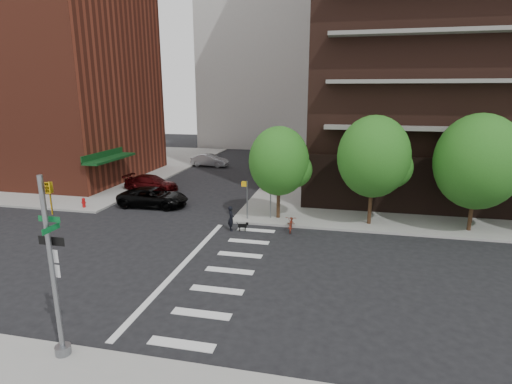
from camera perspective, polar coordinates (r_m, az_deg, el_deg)
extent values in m
plane|color=black|center=(20.89, -11.84, -10.20)|extent=(120.00, 120.00, 0.00)
cube|color=gray|center=(43.43, 28.70, 1.20)|extent=(39.00, 33.00, 0.15)
cube|color=gray|center=(52.89, -25.94, 3.55)|extent=(31.00, 33.00, 0.15)
cube|color=silver|center=(15.02, -10.58, -20.61)|extent=(2.40, 0.50, 0.01)
cube|color=silver|center=(16.57, -7.80, -16.87)|extent=(2.40, 0.50, 0.01)
cube|color=silver|center=(18.21, -5.58, -13.75)|extent=(2.40, 0.50, 0.01)
cube|color=silver|center=(19.92, -3.79, -11.15)|extent=(2.40, 0.50, 0.01)
cube|color=silver|center=(21.67, -2.30, -8.96)|extent=(2.40, 0.50, 0.01)
cube|color=silver|center=(23.47, -1.06, -7.09)|extent=(2.40, 0.50, 0.01)
cube|color=silver|center=(25.30, 0.00, -5.49)|extent=(2.40, 0.50, 0.01)
cube|color=silver|center=(20.70, -10.56, -10.35)|extent=(0.30, 13.00, 0.01)
cube|color=black|center=(42.90, 25.65, 4.24)|extent=(25.50, 25.50, 4.00)
cube|color=maroon|center=(46.41, -29.07, 14.47)|extent=(20.00, 15.00, 20.00)
cube|color=#0C3814|center=(36.39, -20.09, 4.51)|extent=(1.40, 6.00, 0.20)
cylinder|color=#301E11|center=(27.07, 3.21, -1.31)|extent=(0.24, 0.24, 2.30)
sphere|color=#235B19|center=(26.47, 3.29, 4.44)|extent=(4.00, 4.00, 4.00)
cylinder|color=#301E11|center=(26.78, 15.99, -1.69)|extent=(0.24, 0.24, 2.60)
sphere|color=#235B19|center=(26.14, 16.45, 4.87)|extent=(4.50, 4.50, 4.50)
cylinder|color=#301E11|center=(27.89, 28.36, -2.57)|extent=(0.24, 0.24, 2.30)
sphere|color=#235B19|center=(27.25, 29.13, 3.80)|extent=(5.00, 5.00, 5.00)
cylinder|color=slate|center=(14.09, -27.09, -9.85)|extent=(0.16, 0.16, 6.00)
cylinder|color=slate|center=(15.40, -25.84, -19.63)|extent=(0.50, 0.50, 0.30)
imported|color=gold|center=(13.22, -27.37, -0.83)|extent=(0.16, 0.20, 1.00)
cube|color=#0A5926|center=(13.67, -27.45, -3.45)|extent=(0.75, 0.02, 0.18)
cube|color=#0A5926|center=(13.54, -27.24, -4.70)|extent=(0.02, 0.75, 0.18)
cube|color=black|center=(13.86, -27.20, -6.25)|extent=(0.90, 0.02, 0.28)
cube|color=silver|center=(14.02, -26.97, -8.17)|extent=(0.32, 0.02, 0.42)
cube|color=silver|center=(14.21, -26.74, -10.04)|extent=(0.32, 0.02, 0.42)
cylinder|color=slate|center=(26.75, -1.26, -1.15)|extent=(0.10, 0.10, 2.60)
cube|color=gold|center=(26.53, -1.70, 1.17)|extent=(0.32, 0.25, 0.32)
cylinder|color=slate|center=(26.98, 2.09, -1.46)|extent=(0.08, 0.08, 2.20)
cube|color=gold|center=(26.60, 2.05, 0.32)|extent=(0.64, 0.02, 0.64)
cylinder|color=#A50C0C|center=(32.25, -23.39, -1.51)|extent=(0.22, 0.22, 0.60)
sphere|color=#A50C0C|center=(32.17, -23.44, -0.97)|extent=(0.24, 0.24, 0.24)
cylinder|color=black|center=(34.33, -28.19, -0.70)|extent=(0.05, 0.05, 1.10)
cube|color=black|center=(34.19, -28.31, 0.37)|extent=(0.10, 0.08, 0.22)
imported|color=black|center=(31.23, -14.46, -0.73)|extent=(2.59, 5.31, 1.45)
imported|color=#370608|center=(36.21, -14.72, 1.23)|extent=(2.26, 4.93, 1.40)
imported|color=gray|center=(46.99, -6.61, 4.51)|extent=(1.85, 4.43, 1.43)
imported|color=maroon|center=(25.25, 5.05, -4.38)|extent=(0.81, 1.96, 1.01)
imported|color=black|center=(25.10, -3.59, -3.77)|extent=(0.69, 0.59, 1.59)
cube|color=black|center=(25.10, -1.95, -4.83)|extent=(0.57, 0.28, 0.22)
cube|color=black|center=(25.04, -1.27, -4.56)|extent=(0.18, 0.16, 0.16)
cylinder|color=black|center=(25.19, -1.56, -5.31)|extent=(0.06, 0.06, 0.24)
cylinder|color=black|center=(25.16, -2.34, -5.33)|extent=(0.06, 0.06, 0.24)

